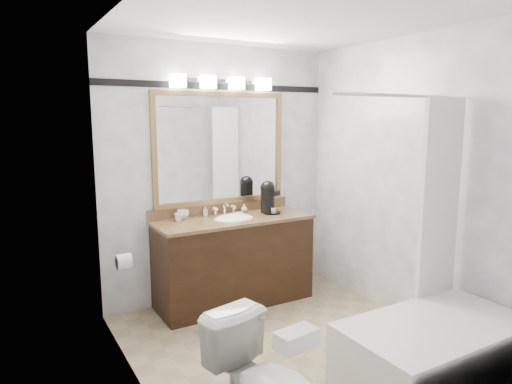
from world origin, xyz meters
TOP-DOWN VIEW (x-y plane):
  - room at (0.00, 0.00)m, footprint 2.42×2.62m
  - vanity at (0.00, 1.02)m, footprint 1.53×0.58m
  - mirror at (0.00, 1.28)m, footprint 1.40×0.04m
  - vanity_light_bar at (0.00, 1.23)m, footprint 1.02×0.14m
  - accent_stripe at (0.00, 1.29)m, footprint 2.40×0.01m
  - bathtub at (0.55, -0.90)m, footprint 1.30×0.75m
  - tp_roll at (-1.14, 0.66)m, footprint 0.11×0.12m
  - tissue_box at (-0.76, -1.12)m, footprint 0.22×0.14m
  - coffee_maker at (0.41, 1.05)m, footprint 0.18×0.21m
  - cup_left at (-0.44, 1.22)m, footprint 0.14×0.14m
  - cup_right at (-0.50, 1.15)m, footprint 0.10×0.10m
  - soap_bottle_a at (-0.20, 1.23)m, footprint 0.05×0.05m
  - soap_bottle_b at (0.22, 1.21)m, footprint 0.07×0.07m
  - soap_bar at (0.12, 1.13)m, footprint 0.07×0.05m

SIDE VIEW (x-z plane):
  - bathtub at x=0.55m, z-range -0.70..1.26m
  - vanity at x=0.00m, z-range -0.04..0.93m
  - tp_roll at x=-1.14m, z-range 0.64..0.76m
  - tissue_box at x=-0.76m, z-range 0.71..0.80m
  - soap_bar at x=0.12m, z-range 0.85..0.87m
  - cup_right at x=-0.50m, z-range 0.85..0.92m
  - soap_bottle_b at x=0.22m, z-range 0.85..0.93m
  - cup_left at x=-0.44m, z-range 0.85..0.94m
  - soap_bottle_a at x=-0.20m, z-range 0.85..0.94m
  - coffee_maker at x=0.41m, z-range 0.85..1.18m
  - room at x=0.00m, z-range -0.01..2.51m
  - mirror at x=0.00m, z-range 0.95..2.05m
  - accent_stripe at x=0.00m, z-range 2.07..2.13m
  - vanity_light_bar at x=0.00m, z-range 2.07..2.19m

